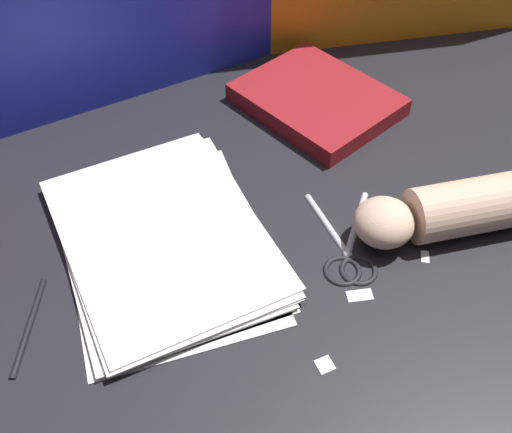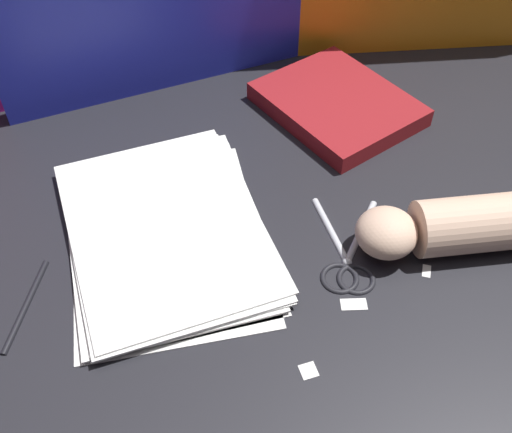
% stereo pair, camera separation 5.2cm
% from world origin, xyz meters
% --- Properties ---
extents(ground_plane, '(6.00, 6.00, 0.00)m').
position_xyz_m(ground_plane, '(0.00, 0.00, 0.00)').
color(ground_plane, black).
extents(paper_stack, '(0.27, 0.35, 0.02)m').
position_xyz_m(paper_stack, '(-0.12, 0.01, 0.01)').
color(paper_stack, white).
rests_on(paper_stack, ground_plane).
extents(book_closed, '(0.26, 0.28, 0.03)m').
position_xyz_m(book_closed, '(0.19, 0.20, 0.01)').
color(book_closed, maroon).
rests_on(book_closed, ground_plane).
extents(scissors, '(0.13, 0.17, 0.01)m').
position_xyz_m(scissors, '(0.09, -0.09, 0.00)').
color(scissors, silver).
rests_on(scissors, ground_plane).
extents(hand_forearm, '(0.28, 0.11, 0.07)m').
position_xyz_m(hand_forearm, '(0.25, -0.10, 0.04)').
color(hand_forearm, beige).
rests_on(hand_forearm, ground_plane).
extents(paper_scrap_near, '(0.02, 0.02, 0.00)m').
position_xyz_m(paper_scrap_near, '(0.18, -0.13, 0.00)').
color(paper_scrap_near, white).
rests_on(paper_scrap_near, ground_plane).
extents(paper_scrap_mid, '(0.03, 0.02, 0.00)m').
position_xyz_m(paper_scrap_mid, '(0.08, -0.15, 0.00)').
color(paper_scrap_mid, white).
rests_on(paper_scrap_mid, ground_plane).
extents(paper_scrap_far, '(0.02, 0.02, 0.00)m').
position_xyz_m(paper_scrap_far, '(0.00, -0.22, 0.00)').
color(paper_scrap_far, white).
rests_on(paper_scrap_far, ground_plane).
extents(pen, '(0.06, 0.12, 0.01)m').
position_xyz_m(pen, '(-0.29, -0.06, 0.00)').
color(pen, black).
rests_on(pen, ground_plane).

